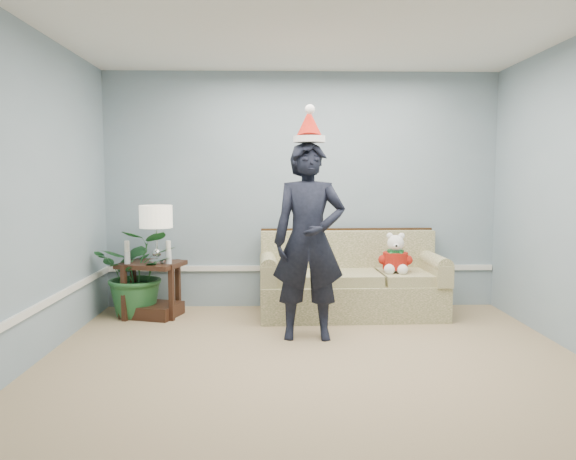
# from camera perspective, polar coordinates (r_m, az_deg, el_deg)

# --- Properties ---
(room_shell) EXTENTS (4.54, 5.04, 2.74)m
(room_shell) POSITION_cam_1_polar(r_m,az_deg,el_deg) (3.99, 3.13, 3.22)
(room_shell) COLOR tan
(room_shell) RESTS_ON ground
(wainscot_trim) EXTENTS (4.49, 4.99, 0.06)m
(wainscot_trim) POSITION_cam_1_polar(r_m,az_deg,el_deg) (5.32, -10.75, -6.11)
(wainscot_trim) COLOR white
(wainscot_trim) RESTS_ON room_shell
(sofa) EXTENTS (1.99, 0.90, 0.92)m
(sofa) POSITION_cam_1_polar(r_m,az_deg,el_deg) (6.22, 6.33, -5.55)
(sofa) COLOR #5B6630
(sofa) RESTS_ON room_shell
(side_table) EXTENTS (0.74, 0.67, 0.59)m
(side_table) POSITION_cam_1_polar(r_m,az_deg,el_deg) (6.28, -13.65, -6.46)
(side_table) COLOR #3A1E15
(side_table) RESTS_ON room_shell
(table_lamp) EXTENTS (0.35, 0.35, 0.62)m
(table_lamp) POSITION_cam_1_polar(r_m,az_deg,el_deg) (6.10, -13.26, 1.09)
(table_lamp) COLOR silver
(table_lamp) RESTS_ON side_table
(candle_pair) EXTENTS (0.50, 0.06, 0.24)m
(candle_pair) POSITION_cam_1_polar(r_m,az_deg,el_deg) (6.10, -14.06, -2.30)
(candle_pair) COLOR silver
(candle_pair) RESTS_ON side_table
(houseplant) EXTENTS (0.86, 0.75, 0.95)m
(houseplant) POSITION_cam_1_polar(r_m,az_deg,el_deg) (6.30, -14.91, -4.17)
(houseplant) COLOR #255F2F
(houseplant) RESTS_ON room_shell
(man) EXTENTS (0.68, 0.45, 1.83)m
(man) POSITION_cam_1_polar(r_m,az_deg,el_deg) (5.18, 2.14, -1.14)
(man) COLOR black
(man) RESTS_ON room_shell
(santa_hat) EXTENTS (0.30, 0.34, 0.34)m
(santa_hat) POSITION_cam_1_polar(r_m,az_deg,el_deg) (5.19, 2.17, 10.47)
(santa_hat) COLOR white
(santa_hat) RESTS_ON man
(teddy_bear) EXTENTS (0.30, 0.32, 0.44)m
(teddy_bear) POSITION_cam_1_polar(r_m,az_deg,el_deg) (6.12, 10.87, -2.82)
(teddy_bear) COLOR white
(teddy_bear) RESTS_ON sofa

